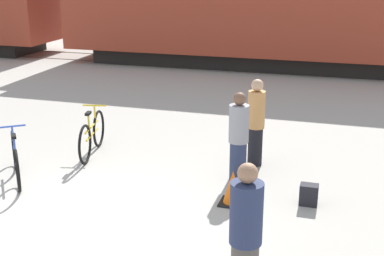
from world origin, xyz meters
TOP-DOWN VIEW (x-y plane):
  - ground_plane at (0.00, 0.00)m, footprint 80.00×80.00m
  - rail_near at (0.00, 12.10)m, footprint 52.19×0.07m
  - rail_far at (0.00, 13.53)m, footprint 52.19×0.07m
  - bicycle_blue at (-1.48, 1.36)m, footprint 1.12×1.44m
  - bicycle_yellow at (-0.79, 2.88)m, footprint 0.48×1.72m
  - person_in_tan at (2.36, 3.25)m, footprint 0.31×0.31m
  - person_in_grey at (2.20, 2.49)m, footprint 0.34×0.34m
  - person_in_navy at (3.01, -0.93)m, footprint 0.36×0.36m
  - backpack at (3.48, 1.80)m, footprint 0.28×0.20m
  - traffic_cone at (2.33, 1.50)m, footprint 0.40×0.40m

SIDE VIEW (x-z plane):
  - ground_plane at x=0.00m, z-range 0.00..0.00m
  - rail_near at x=0.00m, z-range 0.00..0.01m
  - rail_far at x=0.00m, z-range 0.00..0.01m
  - backpack at x=3.48m, z-range 0.00..0.34m
  - traffic_cone at x=2.33m, z-range -0.02..0.53m
  - bicycle_blue at x=-1.48m, z-range -0.07..0.83m
  - bicycle_yellow at x=-0.79m, z-range -0.07..0.87m
  - person_in_grey at x=2.20m, z-range 0.00..1.56m
  - person_in_tan at x=2.36m, z-range 0.01..1.64m
  - person_in_navy at x=3.01m, z-range 0.00..1.66m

